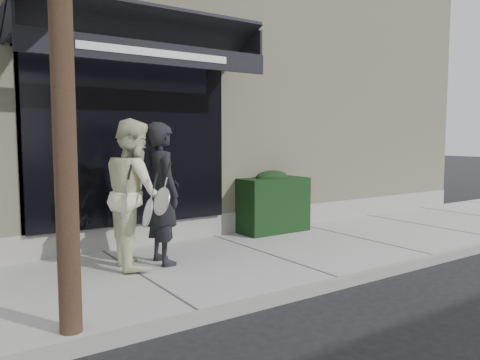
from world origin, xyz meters
TOP-DOWN VIEW (x-y plane):
  - ground at (0.00, 0.00)m, footprint 80.00×80.00m
  - sidewalk at (0.00, 0.00)m, footprint 20.00×3.00m
  - curb at (0.00, -1.55)m, footprint 20.00×0.10m
  - building_facade at (-0.01, 4.96)m, footprint 14.30×8.04m
  - hedge at (1.10, 1.25)m, footprint 1.30×0.70m
  - pedestrian_front at (-1.52, 0.36)m, footprint 0.74×0.93m
  - pedestrian_back at (-1.89, 0.43)m, footprint 0.91×1.08m

SIDE VIEW (x-z plane):
  - ground at x=0.00m, z-range 0.00..0.00m
  - sidewalk at x=0.00m, z-range 0.00..0.12m
  - curb at x=0.00m, z-range 0.00..0.14m
  - hedge at x=1.10m, z-range 0.09..1.23m
  - pedestrian_front at x=-1.52m, z-range 0.12..2.07m
  - pedestrian_back at x=-1.89m, z-range 0.12..2.11m
  - building_facade at x=-0.01m, z-range -0.08..5.56m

